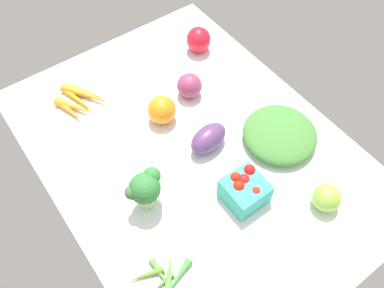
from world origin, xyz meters
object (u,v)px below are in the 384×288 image
at_px(eggplant, 208,138).
at_px(berry_basket, 245,189).
at_px(heirloom_tomato_orange, 162,110).
at_px(broccoli_head, 145,187).
at_px(leafy_greens_clump, 280,134).
at_px(red_onion_center, 189,86).
at_px(okra_pile, 165,275).
at_px(carrot_bunch, 81,101).
at_px(bell_pepper_red, 199,40).
at_px(heirloom_tomato_green, 327,198).

bearing_deg(eggplant, berry_basket, -106.66).
bearing_deg(heirloom_tomato_orange, berry_basket, -175.60).
bearing_deg(broccoli_head, leafy_greens_clump, -97.04).
bearing_deg(red_onion_center, okra_pile, 138.37).
bearing_deg(carrot_bunch, broccoli_head, 177.55).
distance_m(okra_pile, bell_pepper_red, 0.76).
xyz_separation_m(berry_basket, broccoli_head, (0.13, 0.21, 0.04)).
bearing_deg(broccoli_head, eggplant, -77.82).
bearing_deg(okra_pile, berry_basket, -79.39).
bearing_deg(berry_basket, heirloom_tomato_green, -132.25).
bearing_deg(bell_pepper_red, eggplant, 147.38).
bearing_deg(heirloom_tomato_green, red_onion_center, 6.29).
bearing_deg(red_onion_center, carrot_bunch, 60.67).
height_order(broccoli_head, heirloom_tomato_green, broccoli_head).
bearing_deg(heirloom_tomato_orange, bell_pepper_red, -56.03).
xyz_separation_m(eggplant, okra_pile, (-0.23, 0.30, -0.03)).
bearing_deg(heirloom_tomato_green, bell_pepper_red, -7.54).
relative_size(eggplant, heirloom_tomato_green, 1.65).
height_order(leafy_greens_clump, eggplant, eggplant).
height_order(carrot_bunch, broccoli_head, broccoli_head).
bearing_deg(berry_basket, leafy_greens_clump, -67.85).
distance_m(leafy_greens_clump, broccoli_head, 0.41).
xyz_separation_m(eggplant, bell_pepper_red, (0.33, -0.21, 0.01)).
relative_size(eggplant, okra_pile, 0.79).
relative_size(broccoli_head, okra_pile, 0.81).
relative_size(leafy_greens_clump, okra_pile, 1.39).
relative_size(broccoli_head, red_onion_center, 1.60).
bearing_deg(leafy_greens_clump, bell_pepper_red, -5.02).
xyz_separation_m(eggplant, broccoli_head, (-0.05, 0.23, 0.04)).
xyz_separation_m(heirloom_tomato_green, okra_pile, (0.08, 0.42, -0.03)).
distance_m(berry_basket, heirloom_tomato_green, 0.20).
bearing_deg(heirloom_tomato_orange, leafy_greens_clump, -138.65).
distance_m(red_onion_center, heirloom_tomato_orange, 0.12).
distance_m(carrot_bunch, heirloom_tomato_orange, 0.25).
height_order(berry_basket, red_onion_center, berry_basket).
distance_m(broccoli_head, red_onion_center, 0.38).
bearing_deg(eggplant, bell_pepper_red, 48.39).
distance_m(berry_basket, bell_pepper_red, 0.56).
xyz_separation_m(eggplant, heirloom_tomato_orange, (0.15, 0.05, 0.01)).
bearing_deg(bell_pepper_red, leafy_greens_clump, 174.98).
distance_m(broccoli_head, bell_pepper_red, 0.58).
height_order(eggplant, broccoli_head, broccoli_head).
xyz_separation_m(berry_basket, eggplant, (0.18, -0.02, -0.00)).
bearing_deg(bell_pepper_red, red_onion_center, 135.65).
distance_m(berry_basket, red_onion_center, 0.38).
bearing_deg(carrot_bunch, leafy_greens_clump, -138.97).
relative_size(bell_pepper_red, red_onion_center, 1.13).
distance_m(eggplant, broccoli_head, 0.24).
xyz_separation_m(carrot_bunch, bell_pepper_red, (-0.02, -0.42, 0.03)).
distance_m(broccoli_head, heirloom_tomato_orange, 0.27).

